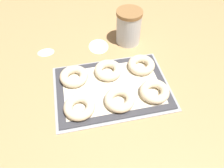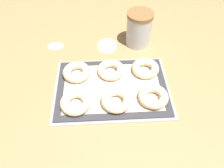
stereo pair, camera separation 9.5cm
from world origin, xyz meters
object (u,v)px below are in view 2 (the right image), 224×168
at_px(flour_canister, 139,29).
at_px(bagel_front_right, 153,97).
at_px(bagel_back_center, 111,70).
at_px(baking_tray, 112,88).
at_px(bagel_front_left, 76,102).
at_px(bagel_back_left, 77,72).
at_px(bagel_front_center, 115,100).
at_px(bagel_back_right, 145,68).

bearing_deg(flour_canister, bagel_front_right, -88.10).
bearing_deg(bagel_front_right, bagel_back_center, 135.66).
height_order(baking_tray, bagel_front_left, bagel_front_left).
bearing_deg(bagel_back_left, baking_tray, -26.92).
distance_m(bagel_front_right, bagel_back_center, 0.23).
bearing_deg(bagel_front_left, bagel_front_center, 0.86).
bearing_deg(bagel_front_left, bagel_back_right, 29.76).
bearing_deg(baking_tray, bagel_back_left, 153.08).
xyz_separation_m(bagel_front_center, bagel_back_left, (-0.16, 0.16, 0.00)).
distance_m(bagel_front_center, bagel_back_left, 0.23).
relative_size(bagel_front_left, bagel_back_left, 1.00).
distance_m(bagel_front_center, bagel_back_center, 0.17).
bearing_deg(bagel_back_left, bagel_front_right, -25.93).
xyz_separation_m(baking_tray, flour_canister, (0.15, 0.30, 0.08)).
height_order(bagel_front_right, bagel_back_left, same).
relative_size(bagel_front_center, bagel_front_right, 1.00).
bearing_deg(bagel_front_left, baking_tray, 30.80).
relative_size(baking_tray, bagel_back_left, 4.00).
bearing_deg(baking_tray, bagel_front_center, -84.18).
distance_m(bagel_front_right, flour_canister, 0.38).
height_order(bagel_front_right, flour_canister, flour_canister).
bearing_deg(bagel_back_right, baking_tray, -151.26).
xyz_separation_m(bagel_back_left, flour_canister, (0.30, 0.22, 0.06)).
relative_size(bagel_back_left, bagel_back_right, 1.00).
relative_size(bagel_back_left, flour_canister, 0.70).
relative_size(bagel_back_left, bagel_back_center, 1.00).
xyz_separation_m(bagel_front_left, bagel_front_right, (0.31, 0.01, 0.00)).
distance_m(bagel_front_left, bagel_back_right, 0.35).
distance_m(baking_tray, flour_canister, 0.35).
relative_size(bagel_front_right, bagel_back_left, 1.00).
xyz_separation_m(baking_tray, bagel_back_right, (0.15, 0.08, 0.03)).
distance_m(baking_tray, bagel_back_center, 0.09).
bearing_deg(bagel_front_center, bagel_back_left, 134.67).
distance_m(baking_tray, bagel_front_left, 0.17).
xyz_separation_m(baking_tray, bagel_front_left, (-0.15, -0.09, 0.03)).
relative_size(bagel_front_center, bagel_back_left, 1.00).
distance_m(baking_tray, bagel_front_center, 0.09).
bearing_deg(bagel_front_right, bagel_front_left, -177.62).
xyz_separation_m(baking_tray, bagel_back_left, (-0.15, 0.08, 0.03)).
height_order(baking_tray, flour_canister, flour_canister).
xyz_separation_m(bagel_front_center, flour_canister, (0.14, 0.39, 0.06)).
xyz_separation_m(bagel_front_right, flour_canister, (-0.01, 0.38, 0.06)).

